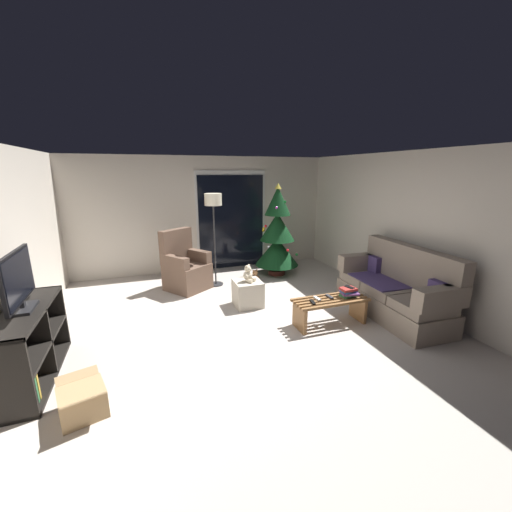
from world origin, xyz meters
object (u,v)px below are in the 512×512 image
Objects in this scene: remote_graphite at (329,297)px; media_shelf at (26,350)px; couch at (395,290)px; cardboard_box_open_near_shelf at (83,402)px; remote_white at (317,298)px; television at (18,281)px; teddy_bear_chestnut_by_tree at (255,277)px; book_stack at (349,292)px; teddy_bear_cream at (248,274)px; armchair at (185,268)px; floor_lamp at (213,209)px; coffee_table at (330,307)px; remote_black at (313,302)px; christmas_tree at (277,235)px; ottoman at (248,293)px; cell_phone at (349,287)px.

media_shelf reaches higher than remote_graphite.
couch is at bearing 175.03° from remote_graphite.
remote_white is at bearing 16.70° from cardboard_box_open_near_shelf.
teddy_bear_chestnut_by_tree is at bearing 32.85° from television.
teddy_bear_cream reaches higher than book_stack.
armchair reaches higher than media_shelf.
cardboard_box_open_near_shelf is (-3.40, -0.81, -0.32)m from book_stack.
floor_lamp is (0.58, 0.01, 1.10)m from armchair.
remote_black is at bearing -172.70° from coffee_table.
couch is 2.31m from teddy_bear_cream.
coffee_table is 2.84m from armchair.
teddy_bear_cream is at bearing 21.20° from television.
book_stack is at bearing -87.64° from christmas_tree.
teddy_bear_cream is at bearing -75.91° from floor_lamp.
teddy_bear_cream reaches higher than ottoman.
coffee_table is 0.16m from remote_graphite.
remote_white is 2.04m from teddy_bear_chestnut_by_tree.
cell_phone is 4.03m from media_shelf.
coffee_table is at bearing 0.58° from television.
book_stack is 3.51m from cardboard_box_open_near_shelf.
floor_lamp is 3.59m from media_shelf.
christmas_tree is at bearing 79.30° from cell_phone.
cardboard_box_open_near_shelf is at bearing -113.56° from armchair.
book_stack is at bearing 1.14° from media_shelf.
christmas_tree is at bearing 32.87° from media_shelf.
armchair reaches higher than ottoman.
coffee_table is 0.79× the size of media_shelf.
media_shelf is at bearing -137.45° from floor_lamp.
book_stack reaches higher than teddy_bear_chestnut_by_tree.
coffee_table is 7.64× the size of cell_phone.
christmas_tree reaches higher than couch.
coffee_table is 3.86× the size of teddy_bear_chestnut_by_tree.
book_stack is 0.08m from cell_phone.
cell_phone is (0.63, 0.04, 0.13)m from remote_black.
remote_graphite is at bearing -94.33° from christmas_tree.
remote_white is at bearing 164.60° from coffee_table.
remote_white is 0.20m from remote_graphite.
ottoman is 1.12m from teddy_bear_chestnut_by_tree.
christmas_tree is 2.05m from armchair.
remote_white is 1.08× the size of cell_phone.
television reaches higher than armchair.
armchair is at bearing 142.62° from couch.
media_shelf is 3.92m from teddy_bear_chestnut_by_tree.
coffee_table is at bearing 178.49° from couch.
remote_graphite is 1.35m from teddy_bear_cream.
christmas_tree is 1.81m from teddy_bear_cream.
armchair reaches higher than remote_graphite.
christmas_tree is at bearing -100.11° from remote_white.
armchair reaches higher than remote_black.
remote_white is at bearing -53.85° from teddy_bear_cream.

